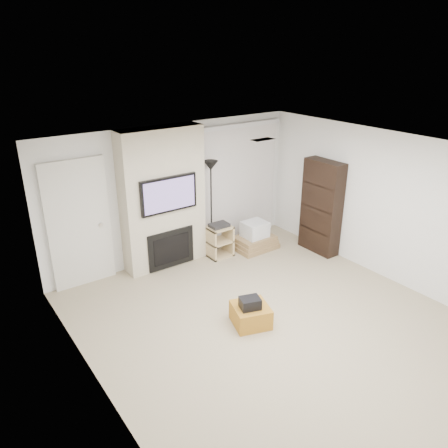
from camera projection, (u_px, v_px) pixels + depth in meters
floor at (272, 322)px, 6.38m from camera, size 5.00×5.50×0.00m
ceiling at (280, 154)px, 5.42m from camera, size 5.00×5.50×0.00m
wall_back at (175, 192)px, 7.96m from camera, size 5.00×0.00×2.50m
wall_left at (96, 304)px, 4.56m from camera, size 0.00×5.50×2.50m
wall_right at (388, 207)px, 7.24m from camera, size 0.00×5.50×2.50m
hvac_vent at (263, 140)px, 6.23m from camera, size 0.35×0.18×0.01m
ottoman at (251, 315)px, 6.29m from camera, size 0.63×0.63×0.30m
black_bag at (250, 303)px, 6.16m from camera, size 0.33×0.30×0.16m
fireplace_wall at (163, 200)px, 7.62m from camera, size 1.50×0.47×2.50m
entry_door at (79, 225)px, 7.04m from camera, size 1.02×0.11×2.14m
vertical_blinds at (237, 179)px, 8.67m from camera, size 1.98×0.10×2.37m
floor_lamp at (211, 181)px, 8.05m from camera, size 0.27×0.27×1.80m
av_stand at (219, 239)px, 8.25m from camera, size 0.45×0.38×0.66m
box_stack at (255, 238)px, 8.61m from camera, size 0.83×0.63×0.55m
bookshelf at (321, 207)px, 8.26m from camera, size 0.30×0.80×1.80m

